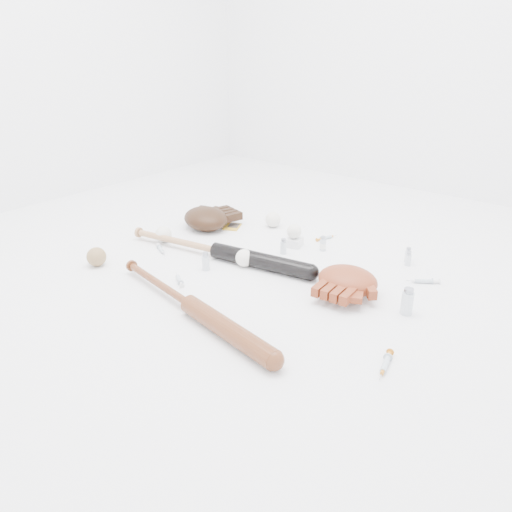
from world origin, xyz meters
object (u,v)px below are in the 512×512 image
Objects in this scene: bat_wood at (190,305)px; pedestal at (294,242)px; glove_dark at (206,218)px; bat_dark at (216,250)px.

pedestal is (-0.07, 0.71, -0.01)m from bat_wood.
glove_dark is 4.18× the size of pedestal.
bat_dark is at bearing -120.01° from pedestal.
bat_wood is 12.83× the size of pedestal.
bat_wood is at bearing -84.44° from pedestal.
bat_wood reaches higher than pedestal.
glove_dark is at bearing -169.46° from pedestal.
glove_dark reaches higher than bat_dark.
bat_wood is 0.82m from glove_dark.
bat_dark is 0.37m from glove_dark.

